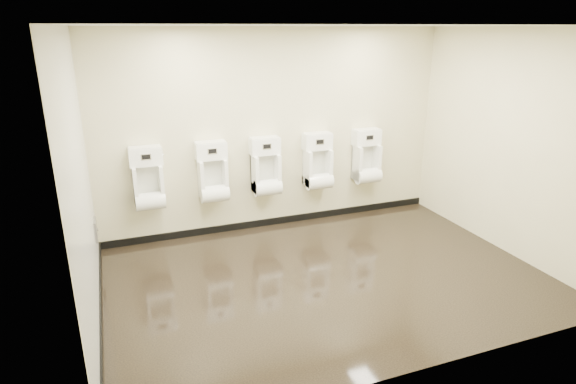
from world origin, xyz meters
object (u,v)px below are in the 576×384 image
access_panel (96,230)px  urinal_0 (148,183)px  urinal_2 (266,171)px  urinal_3 (318,165)px  urinal_4 (367,160)px  urinal_1 (213,176)px

access_panel → urinal_0: 0.88m
urinal_2 → urinal_3: size_ratio=1.00×
access_panel → urinal_0: urinal_0 is taller
urinal_2 → urinal_4: size_ratio=1.00×
urinal_1 → urinal_3: bearing=0.0°
urinal_1 → urinal_4: size_ratio=1.00×
urinal_0 → urinal_3: bearing=0.0°
urinal_2 → urinal_3: same height
urinal_3 → urinal_2: bearing=180.0°
access_panel → urinal_3: size_ratio=0.31×
urinal_0 → urinal_3: same height
urinal_0 → urinal_4: bearing=0.0°
access_panel → urinal_4: (3.87, 0.41, 0.38)m
access_panel → urinal_4: urinal_4 is taller
access_panel → urinal_1: size_ratio=0.31×
urinal_0 → urinal_4: same height
urinal_3 → urinal_4: (0.80, 0.00, 0.00)m
urinal_0 → urinal_1: bearing=0.0°
urinal_2 → urinal_4: (1.60, 0.00, 0.00)m
access_panel → urinal_2: size_ratio=0.31×
urinal_1 → urinal_4: 2.35m
urinal_0 → urinal_2: bearing=0.0°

